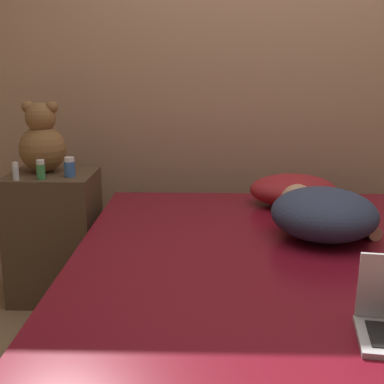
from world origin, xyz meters
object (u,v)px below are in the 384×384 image
object	(u,v)px
bottle_green	(41,170)
teddy_bear	(42,141)
pillow	(293,190)
bottle_clear	(16,171)
person_lying	(322,213)
bottle_blue	(70,167)

from	to	relation	value
bottle_green	teddy_bear	bearing A→B (deg)	102.43
pillow	bottle_clear	size ratio (longest dim) A/B	4.94
person_lying	bottle_clear	distance (m)	1.48
bottle_blue	bottle_clear	world-z (taller)	bottle_blue
bottle_clear	person_lying	bearing A→B (deg)	-15.14
person_lying	pillow	bearing A→B (deg)	83.27
teddy_bear	bottle_green	bearing A→B (deg)	-77.57
pillow	teddy_bear	bearing A→B (deg)	175.51
pillow	bottle_green	xyz separation A→B (m)	(-1.26, -0.08, 0.11)
teddy_bear	bottle_blue	distance (m)	0.23
pillow	teddy_bear	size ratio (longest dim) A/B	1.18
teddy_bear	pillow	bearing A→B (deg)	-4.49
person_lying	bottle_clear	bearing A→B (deg)	153.15
person_lying	teddy_bear	world-z (taller)	teddy_bear
bottle_clear	bottle_green	xyz separation A→B (m)	(0.12, 0.02, 0.00)
bottle_clear	bottle_green	size ratio (longest dim) A/B	0.92
pillow	person_lying	xyz separation A→B (m)	(0.04, -0.49, 0.02)
teddy_bear	bottle_clear	xyz separation A→B (m)	(-0.08, -0.21, -0.12)
teddy_bear	person_lying	bearing A→B (deg)	-23.73
teddy_bear	bottle_green	world-z (taller)	teddy_bear
person_lying	bottle_clear	size ratio (longest dim) A/B	7.20
bottle_blue	bottle_clear	distance (m)	0.26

